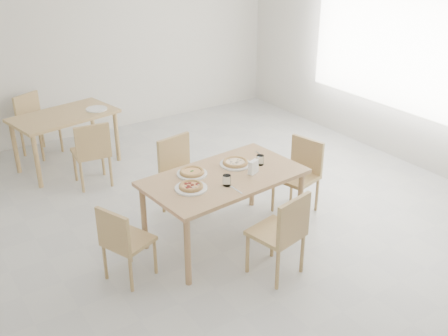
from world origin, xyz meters
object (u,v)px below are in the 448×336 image
chair_back_n (35,120)px  napkin_holder (253,168)px  main_table (224,182)px  chair_north (181,170)px  chair_west (122,239)px  plate_empty (97,109)px  pizza_margherita (192,172)px  pizza_mushroom (235,162)px  chair_south (283,230)px  plate_mushroom (235,164)px  tumbler_b (227,180)px  second_table (64,121)px  tumbler_a (260,160)px  pizza_pepperoni (191,186)px  chair_back_s (92,150)px  chair_east (301,170)px  plate_pepperoni (191,188)px  plate_margherita (192,174)px

chair_back_n → napkin_holder: bearing=-99.0°
main_table → chair_north: (-0.05, 0.79, -0.16)m
chair_west → plate_empty: bearing=-39.1°
pizza_margherita → pizza_mushroom: same height
chair_south → plate_empty: (-0.41, 3.43, 0.26)m
plate_mushroom → tumbler_b: tumbler_b is taller
second_table → tumbler_a: bearing=-76.8°
pizza_pepperoni → chair_back_s: (-0.25, 2.00, -0.29)m
tumbler_a → second_table: size_ratio=0.07×
napkin_holder → plate_empty: 2.81m
chair_east → pizza_pepperoni: size_ratio=3.59×
chair_east → pizza_mushroom: 0.91m
chair_north → chair_east: (1.14, -0.72, -0.02)m
plate_mushroom → chair_back_s: (-0.90, 1.79, -0.26)m
second_table → main_table: bearing=-85.4°
napkin_holder → second_table: size_ratio=0.10×
plate_pepperoni → tumbler_a: 0.88m
chair_north → pizza_pepperoni: (-0.37, -0.86, 0.27)m
main_table → plate_margherita: 0.33m
chair_south → tumbler_b: bearing=-83.7°
pizza_mushroom → tumbler_a: bearing=-31.9°
plate_mushroom → pizza_pepperoni: pizza_pepperoni is taller
pizza_margherita → plate_empty: (-0.05, 2.42, -0.02)m
chair_east → tumbler_b: (-1.19, -0.26, 0.31)m
second_table → plate_empty: 0.45m
pizza_pepperoni → tumbler_a: tumbler_a is taller
pizza_margherita → pizza_pepperoni: bearing=-122.3°
pizza_mushroom → pizza_pepperoni: size_ratio=1.29×
pizza_margherita → pizza_pepperoni: size_ratio=1.32×
pizza_mushroom → chair_back_s: 2.02m
chair_west → second_table: 2.79m
pizza_mushroom → plate_pepperoni: bearing=-162.2°
plate_mushroom → second_table: bearing=111.0°
tumbler_a → plate_pepperoni: bearing=-175.1°
chair_back_s → pizza_margherita: bearing=109.9°
plate_pepperoni → chair_back_n: 3.50m
plate_pepperoni → second_table: (-0.32, 2.76, -0.11)m
tumbler_a → chair_south: bearing=-113.2°
pizza_mushroom → pizza_pepperoni: same height
chair_west → chair_back_s: 2.05m
plate_pepperoni → pizza_margherita: bearing=57.7°
chair_east → pizza_mushroom: (-0.85, 0.07, 0.29)m
plate_margherita → plate_empty: size_ratio=1.09×
chair_south → tumbler_b: (-0.20, 0.62, 0.30)m
main_table → chair_north: bearing=88.9°
pizza_pepperoni → plate_empty: bearing=87.6°
plate_pepperoni → chair_east: bearing=5.2°
chair_east → second_table: chair_east is taller
chair_south → second_table: chair_south is taller
tumbler_a → napkin_holder: (-0.19, -0.14, 0.02)m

